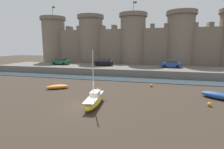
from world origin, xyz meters
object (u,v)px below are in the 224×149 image
(sailboat_near_channel_right, at_px, (94,100))
(car_quay_centre_east, at_px, (61,61))
(rowboat_midflat_centre, at_px, (57,87))
(car_quay_centre_west, at_px, (171,64))
(rowboat_foreground_centre, at_px, (217,95))
(mooring_buoy_mid_mud, at_px, (210,104))
(car_quay_east, at_px, (104,62))
(mooring_buoy_near_shore, at_px, (151,86))

(sailboat_near_channel_right, distance_m, car_quay_centre_east, 27.94)
(rowboat_midflat_centre, distance_m, car_quay_centre_west, 24.11)
(sailboat_near_channel_right, relative_size, rowboat_foreground_centre, 1.58)
(sailboat_near_channel_right, bearing_deg, mooring_buoy_mid_mud, 12.75)
(car_quay_centre_east, relative_size, car_quay_centre_west, 1.00)
(rowboat_foreground_centre, xyz_separation_m, rowboat_midflat_centre, (-20.21, -0.39, -0.10))
(sailboat_near_channel_right, height_order, rowboat_foreground_centre, sailboat_near_channel_right)
(car_quay_east, bearing_deg, mooring_buoy_near_shore, -48.97)
(car_quay_centre_west, bearing_deg, mooring_buoy_mid_mud, -83.43)
(rowboat_foreground_centre, bearing_deg, sailboat_near_channel_right, -156.41)
(sailboat_near_channel_right, relative_size, car_quay_centre_east, 1.36)
(rowboat_midflat_centre, relative_size, mooring_buoy_mid_mud, 7.55)
(rowboat_midflat_centre, bearing_deg, rowboat_foreground_centre, 1.10)
(mooring_buoy_near_shore, bearing_deg, car_quay_centre_east, 150.57)
(sailboat_near_channel_right, xyz_separation_m, mooring_buoy_near_shore, (5.37, 9.70, -0.37))
(rowboat_midflat_centre, height_order, mooring_buoy_near_shore, rowboat_midflat_centre)
(rowboat_foreground_centre, bearing_deg, car_quay_east, 137.64)
(sailboat_near_channel_right, relative_size, mooring_buoy_near_shore, 14.07)
(mooring_buoy_near_shore, bearing_deg, car_quay_centre_west, 74.82)
(mooring_buoy_mid_mud, distance_m, car_quay_centre_west, 20.51)
(car_quay_centre_west, distance_m, car_quay_east, 14.85)
(car_quay_east, bearing_deg, car_quay_centre_west, 0.66)
(car_quay_centre_west, height_order, car_quay_east, same)
(rowboat_midflat_centre, bearing_deg, car_quay_east, 85.11)
(mooring_buoy_mid_mud, bearing_deg, rowboat_foreground_centre, 63.25)
(rowboat_midflat_centre, xyz_separation_m, car_quay_east, (1.49, 17.46, 1.89))
(sailboat_near_channel_right, height_order, car_quay_centre_east, sailboat_near_channel_right)
(sailboat_near_channel_right, bearing_deg, car_quay_east, 104.62)
(sailboat_near_channel_right, distance_m, car_quay_centre_west, 24.58)
(rowboat_foreground_centre, xyz_separation_m, car_quay_centre_west, (-3.87, 17.24, 1.79))
(mooring_buoy_near_shore, distance_m, car_quay_east, 17.31)
(rowboat_midflat_centre, bearing_deg, car_quay_centre_east, 119.01)
(sailboat_near_channel_right, bearing_deg, rowboat_foreground_centre, 23.59)
(rowboat_foreground_centre, distance_m, mooring_buoy_near_shore, 8.49)
(sailboat_near_channel_right, xyz_separation_m, rowboat_foreground_centre, (12.81, 5.59, -0.16))
(rowboat_foreground_centre, relative_size, car_quay_east, 0.86)
(rowboat_midflat_centre, relative_size, car_quay_centre_east, 0.77)
(mooring_buoy_mid_mud, height_order, car_quay_centre_east, car_quay_centre_east)
(car_quay_centre_east, height_order, car_quay_east, same)
(rowboat_midflat_centre, distance_m, mooring_buoy_near_shore, 13.54)
(rowboat_midflat_centre, height_order, car_quay_east, car_quay_east)
(sailboat_near_channel_right, bearing_deg, car_quay_centre_east, 127.15)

